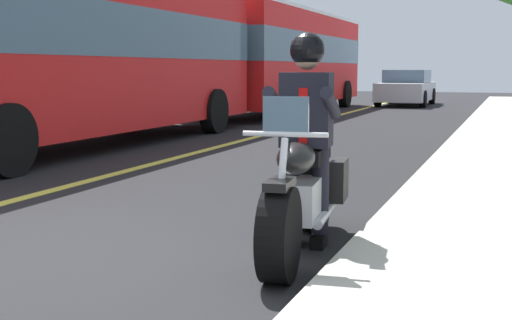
# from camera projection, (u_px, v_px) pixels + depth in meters

# --- Properties ---
(ground_plane) EXTENTS (80.00, 80.00, 0.00)m
(ground_plane) POSITION_uv_depth(u_px,v_px,m) (60.00, 264.00, 5.12)
(ground_plane) COLOR black
(motorcycle_main) EXTENTS (2.22, 0.76, 1.26)m
(motorcycle_main) POSITION_uv_depth(u_px,v_px,m) (302.00, 195.00, 5.45)
(motorcycle_main) COLOR black
(motorcycle_main) RESTS_ON ground_plane
(rider_main) EXTENTS (0.67, 0.60, 1.74)m
(rider_main) POSITION_uv_depth(u_px,v_px,m) (306.00, 120.00, 5.55)
(rider_main) COLOR black
(rider_main) RESTS_ON ground_plane
(bus_near) EXTENTS (11.05, 2.70, 3.30)m
(bus_near) POSITION_uv_depth(u_px,v_px,m) (71.00, 45.00, 12.37)
(bus_near) COLOR red
(bus_near) RESTS_ON ground_plane
(bus_far) EXTENTS (11.05, 2.70, 3.30)m
(bus_far) POSITION_uv_depth(u_px,v_px,m) (285.00, 56.00, 22.81)
(bus_far) COLOR red
(bus_far) RESTS_ON ground_plane
(car_silver) EXTENTS (4.60, 1.92, 1.40)m
(car_silver) POSITION_uv_depth(u_px,v_px,m) (406.00, 88.00, 27.29)
(car_silver) COLOR silver
(car_silver) RESTS_ON ground_plane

